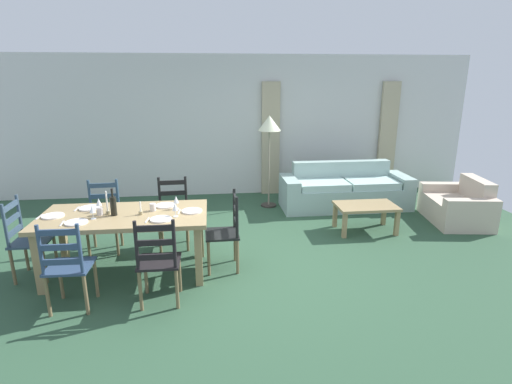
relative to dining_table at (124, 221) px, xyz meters
name	(u,v)px	position (x,y,z in m)	size (l,w,h in m)	color
ground_plane	(244,264)	(1.39, 0.09, -0.67)	(9.60, 9.60, 0.02)	#2C4D35
wall_far	(229,126)	(1.39, 3.39, 0.69)	(9.60, 0.16, 2.70)	silver
curtain_panel_left	(271,139)	(2.20, 3.25, 0.44)	(0.35, 0.08, 2.20)	tan
curtain_panel_right	(387,137)	(4.60, 3.25, 0.44)	(0.35, 0.08, 2.20)	tan
dining_table	(124,221)	(0.00, 0.00, 0.00)	(1.90, 0.96, 0.75)	#9B8257
dining_chair_near_left	(68,266)	(-0.42, -0.74, -0.19)	(0.43, 0.41, 0.96)	navy
dining_chair_near_right	(159,261)	(0.46, -0.73, -0.19)	(0.42, 0.40, 0.96)	black
dining_chair_far_left	(104,217)	(-0.43, 0.73, -0.19)	(0.44, 0.42, 0.96)	#2C465C
dining_chair_far_right	(173,213)	(0.48, 0.78, -0.19)	(0.44, 0.42, 0.96)	black
dining_chair_head_west	(27,239)	(-1.12, 0.04, -0.19)	(0.41, 0.43, 0.96)	#314558
dining_chair_head_east	(226,231)	(1.18, 0.02, -0.19)	(0.41, 0.43, 0.96)	black
dinner_plate_near_left	(76,222)	(-0.45, -0.25, 0.10)	(0.24, 0.24, 0.02)	white
fork_near_left	(62,223)	(-0.60, -0.25, 0.09)	(0.02, 0.17, 0.01)	silver
dinner_plate_near_right	(161,219)	(0.45, -0.25, 0.10)	(0.24, 0.24, 0.02)	white
fork_near_right	(147,220)	(0.30, -0.25, 0.09)	(0.02, 0.17, 0.01)	silver
dinner_plate_far_left	(89,208)	(-0.45, 0.25, 0.10)	(0.24, 0.24, 0.02)	white
fork_far_left	(77,209)	(-0.60, 0.25, 0.09)	(0.02, 0.17, 0.01)	silver
dinner_plate_far_right	(166,205)	(0.45, 0.25, 0.10)	(0.24, 0.24, 0.02)	white
fork_far_right	(153,206)	(0.30, 0.25, 0.09)	(0.02, 0.17, 0.01)	silver
dinner_plate_head_west	(53,216)	(-0.78, 0.00, 0.10)	(0.24, 0.24, 0.02)	white
fork_head_west	(39,217)	(-0.93, 0.00, 0.09)	(0.02, 0.17, 0.01)	silver
dinner_plate_head_east	(192,211)	(0.78, 0.00, 0.10)	(0.24, 0.24, 0.02)	white
fork_head_east	(179,212)	(0.63, 0.00, 0.09)	(0.02, 0.17, 0.01)	silver
wine_bottle	(113,205)	(-0.10, -0.03, 0.20)	(0.07, 0.07, 0.32)	black
wine_glass_near_left	(92,209)	(-0.30, -0.13, 0.20)	(0.06, 0.06, 0.16)	white
wine_glass_near_right	(175,207)	(0.60, -0.16, 0.20)	(0.06, 0.06, 0.16)	white
wine_glass_far_left	(99,202)	(-0.30, 0.13, 0.20)	(0.06, 0.06, 0.16)	white
wine_glass_far_right	(176,200)	(0.59, 0.13, 0.20)	(0.06, 0.06, 0.16)	white
coffee_cup_primary	(153,207)	(0.32, 0.08, 0.13)	(0.07, 0.07, 0.09)	silver
coffee_cup_secondary	(100,211)	(-0.26, 0.00, 0.13)	(0.07, 0.07, 0.09)	silver
candle_tall	(107,208)	(-0.18, 0.02, 0.17)	(0.05, 0.05, 0.27)	#998C66
candle_short	(141,211)	(0.20, -0.04, 0.13)	(0.05, 0.05, 0.16)	#998C66
couch	(344,191)	(3.40, 2.23, -0.37)	(2.29, 0.82, 0.80)	#98B4AD
coffee_table	(366,209)	(3.33, 1.01, -0.31)	(0.90, 0.56, 0.42)	#9B8257
armchair_upholstered	(460,207)	(5.01, 1.25, -0.41)	(0.95, 1.26, 0.72)	beige
standing_lamp	(269,129)	(2.05, 2.41, 0.75)	(0.40, 0.40, 1.64)	#332D28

